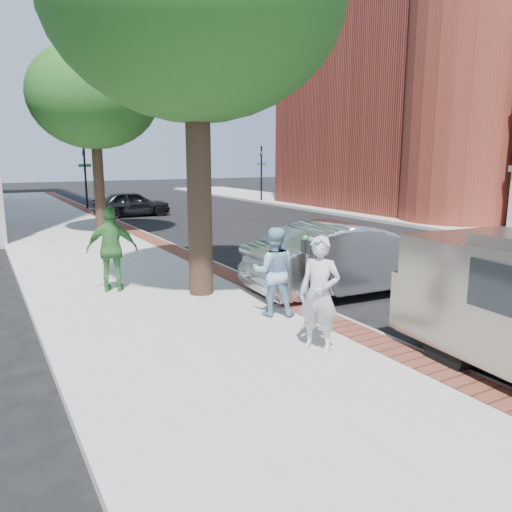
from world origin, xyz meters
TOP-DOWN VIEW (x-y plane):
  - ground at (0.00, 0.00)m, footprint 120.00×120.00m
  - sidewalk at (-1.50, 8.00)m, footprint 5.00×60.00m
  - brick_strip at (0.70, 8.00)m, footprint 0.60×60.00m
  - curb at (1.05, 8.00)m, footprint 0.10×60.00m
  - sidewalk_far at (14.50, 8.00)m, footprint 5.00×60.00m
  - church at (20.98, 13.13)m, footprint 19.00×16.00m
  - signal_near at (0.90, 22.00)m, footprint 0.70×0.15m
  - signal_far at (12.50, 22.00)m, footprint 0.70×0.15m
  - tree_far at (-0.50, 12.00)m, footprint 4.80×4.80m
  - parking_meter at (0.63, -0.33)m, footprint 0.12×0.32m
  - person_gray at (-0.32, -1.99)m, footprint 0.70×0.77m
  - person_officer at (-0.02, -0.18)m, footprint 1.02×0.95m
  - person_green at (-2.21, 3.03)m, footprint 1.19×0.82m
  - sedan_silver at (2.63, 0.73)m, footprint 5.05×2.02m
  - bg_car at (2.45, 18.20)m, footprint 3.94×1.58m

SIDE VIEW (x-z plane):
  - ground at x=0.00m, z-range 0.00..0.00m
  - sidewalk at x=-1.50m, z-range 0.00..0.15m
  - curb at x=1.05m, z-range 0.00..0.15m
  - sidewalk_far at x=14.50m, z-range 0.00..0.15m
  - brick_strip at x=0.70m, z-range 0.15..0.16m
  - bg_car at x=2.45m, z-range 0.00..1.34m
  - sedan_silver at x=2.63m, z-range 0.00..1.63m
  - person_officer at x=-0.02m, z-range 0.15..1.81m
  - person_gray at x=-0.32m, z-range 0.15..1.92m
  - person_green at x=-2.21m, z-range 0.15..2.02m
  - parking_meter at x=0.63m, z-range 0.47..1.94m
  - signal_near at x=0.90m, z-range 0.35..4.15m
  - signal_far at x=12.50m, z-range 0.35..4.15m
  - tree_far at x=-0.50m, z-range 1.73..8.87m
  - church at x=20.98m, z-range -2.94..17.46m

